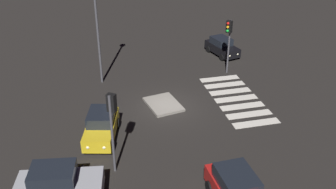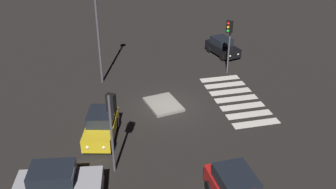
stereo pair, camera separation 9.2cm
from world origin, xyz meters
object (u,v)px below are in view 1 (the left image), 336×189
traffic_island (163,104)px  car_yellow (101,126)px  traffic_light_west (112,114)px  car_black (222,47)px  car_silver (58,184)px  traffic_light_east (229,34)px  street_lamp (96,12)px

traffic_island → car_yellow: size_ratio=0.75×
car_yellow → traffic_light_west: bearing=22.4°
car_black → car_yellow: 16.22m
car_silver → traffic_light_east: traffic_light_east is taller
car_silver → traffic_light_east: 18.05m
car_black → traffic_light_west: traffic_light_west is taller
car_black → street_lamp: size_ratio=0.46×
traffic_light_west → street_lamp: street_lamp is taller
car_black → car_yellow: bearing=-61.1°
traffic_light_west → street_lamp: 11.24m
traffic_island → car_black: 10.89m
car_yellow → traffic_island: bearing=137.3°
traffic_island → traffic_light_east: traffic_light_east is taller
car_silver → traffic_light_west: size_ratio=0.95×
car_black → car_silver: bearing=-56.1°
car_black → traffic_light_west: bearing=-52.6°
car_black → car_yellow: (-10.95, 11.96, 0.06)m
car_silver → traffic_light_west: bearing=36.6°
traffic_light_east → traffic_island: bearing=-3.0°
traffic_light_east → street_lamp: bearing=-40.0°
traffic_island → street_lamp: street_lamp is taller
traffic_island → car_yellow: (-2.98, 4.57, 0.76)m
traffic_light_west → traffic_island: bearing=3.0°
traffic_light_west → traffic_light_east: bearing=-9.0°
car_silver → traffic_light_west: (1.56, -2.96, 2.61)m
car_black → car_yellow: size_ratio=0.93×
traffic_island → car_black: car_black is taller
traffic_light_east → street_lamp: 10.46m
car_yellow → street_lamp: street_lamp is taller
traffic_light_west → traffic_light_east: traffic_light_west is taller
traffic_island → car_silver: 10.55m
car_yellow → traffic_light_west: 4.23m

